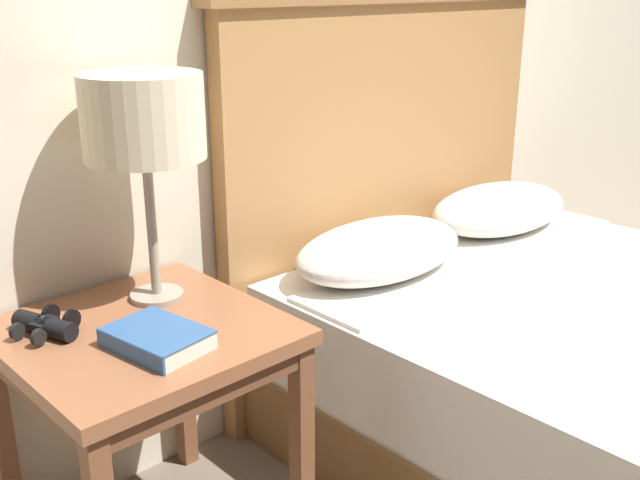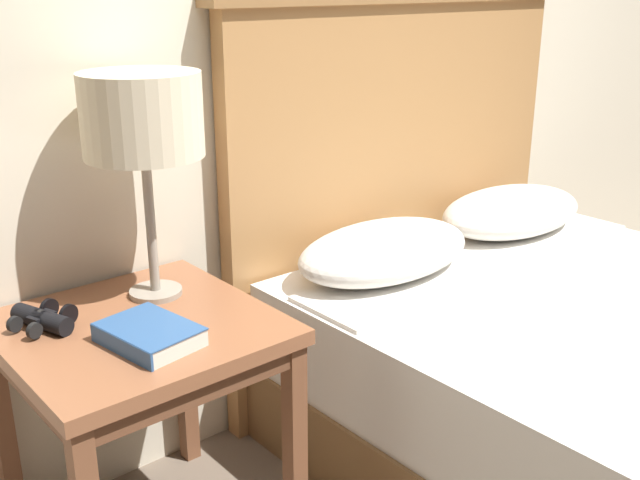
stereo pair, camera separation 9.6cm
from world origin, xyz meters
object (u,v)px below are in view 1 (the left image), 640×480
table_lamp (143,121)px  bed (601,368)px  nightstand (144,359)px  binoculars_pair (45,325)px  book_on_nightstand (157,339)px

table_lamp → bed: bearing=-33.8°
nightstand → bed: (1.13, -0.56, -0.22)m
bed → table_lamp: bed is taller
nightstand → table_lamp: bearing=46.1°
table_lamp → binoculars_pair: size_ratio=3.31×
bed → binoculars_pair: (-1.30, 0.67, 0.33)m
bed → table_lamp: bearing=146.2°
table_lamp → book_on_nightstand: (-0.14, -0.23, -0.42)m
table_lamp → binoculars_pair: 0.50m
bed → binoculars_pair: bed is taller
nightstand → binoculars_pair: 0.23m
nightstand → book_on_nightstand: 0.15m
binoculars_pair → book_on_nightstand: bearing=-56.9°
nightstand → table_lamp: 0.55m
table_lamp → book_on_nightstand: 0.50m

